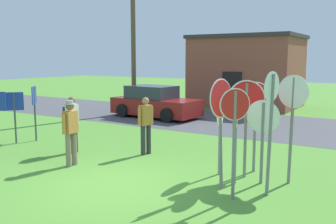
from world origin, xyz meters
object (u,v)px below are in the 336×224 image
(stop_sign_center_cluster, at_px, (236,122))
(stop_sign_tallest, at_px, (221,113))
(stop_sign_leaning_left, at_px, (234,126))
(info_panel_rightmost, at_px, (35,103))
(parked_car_on_street, at_px, (155,103))
(person_near_signs, at_px, (72,120))
(stop_sign_far_back, at_px, (292,110))
(stop_sign_nearest, at_px, (263,127))
(person_holding_notes, at_px, (71,129))
(stop_sign_low_front, at_px, (271,115))
(stop_sign_leaning_right, at_px, (246,111))
(stop_sign_rear_right, at_px, (255,111))
(info_panel_middle, at_px, (14,108))
(person_in_blue, at_px, (146,122))
(stop_sign_rear_left, at_px, (220,119))
(utility_pole, at_px, (133,27))

(stop_sign_center_cluster, xyz_separation_m, stop_sign_tallest, (-0.16, -0.44, 0.23))
(stop_sign_leaning_left, distance_m, info_panel_rightmost, 8.01)
(parked_car_on_street, bearing_deg, person_near_signs, -75.88)
(person_near_signs, bearing_deg, stop_sign_leaning_left, -10.46)
(stop_sign_leaning_left, xyz_separation_m, person_near_signs, (-5.54, 1.02, -0.52))
(stop_sign_far_back, xyz_separation_m, stop_sign_tallest, (-1.19, -1.18, -0.02))
(parked_car_on_street, bearing_deg, stop_sign_nearest, -42.33)
(stop_sign_tallest, relative_size, person_holding_notes, 1.38)
(stop_sign_nearest, bearing_deg, stop_sign_leaning_left, -97.13)
(stop_sign_low_front, xyz_separation_m, stop_sign_leaning_right, (-0.85, 0.92, -0.08))
(parked_car_on_street, bearing_deg, stop_sign_rear_right, -40.64)
(stop_sign_low_front, relative_size, stop_sign_rear_right, 1.14)
(stop_sign_center_cluster, height_order, stop_sign_tallest, stop_sign_tallest)
(stop_sign_leaning_right, height_order, info_panel_middle, stop_sign_leaning_right)
(stop_sign_tallest, relative_size, person_in_blue, 1.42)
(stop_sign_rear_left, xyz_separation_m, stop_sign_leaning_right, (0.60, 0.11, 0.25))
(stop_sign_leaning_right, xyz_separation_m, info_panel_rightmost, (-7.53, 0.05, -0.31))
(stop_sign_rear_right, height_order, person_in_blue, stop_sign_rear_right)
(info_panel_middle, bearing_deg, utility_pole, 96.52)
(utility_pole, height_order, stop_sign_leaning_left, utility_pole)
(stop_sign_rear_right, bearing_deg, stop_sign_leaning_left, -82.15)
(stop_sign_center_cluster, distance_m, person_holding_notes, 4.31)
(utility_pole, height_order, person_near_signs, utility_pole)
(utility_pole, height_order, stop_sign_rear_left, utility_pole)
(stop_sign_far_back, distance_m, stop_sign_tallest, 1.68)
(stop_sign_center_cluster, bearing_deg, person_near_signs, 178.77)
(stop_sign_rear_right, distance_m, stop_sign_leaning_right, 0.55)
(utility_pole, distance_m, stop_sign_tallest, 12.12)
(parked_car_on_street, height_order, stop_sign_leaning_left, stop_sign_leaning_left)
(stop_sign_center_cluster, height_order, stop_sign_leaning_left, stop_sign_leaning_left)
(stop_sign_far_back, bearing_deg, stop_sign_tallest, -135.27)
(stop_sign_far_back, height_order, info_panel_middle, stop_sign_far_back)
(stop_sign_rear_left, relative_size, stop_sign_leaning_right, 0.86)
(stop_sign_tallest, distance_m, person_holding_notes, 4.12)
(stop_sign_leaning_left, bearing_deg, info_panel_middle, 173.25)
(stop_sign_center_cluster, xyz_separation_m, info_panel_rightmost, (-7.51, 0.65, -0.13))
(stop_sign_leaning_right, bearing_deg, stop_sign_low_front, -47.20)
(parked_car_on_street, xyz_separation_m, stop_sign_center_cluster, (6.97, -7.18, 0.73))
(stop_sign_center_cluster, distance_m, stop_sign_leaning_right, 0.63)
(stop_sign_rear_left, height_order, stop_sign_tallest, stop_sign_tallest)
(stop_sign_rear_left, bearing_deg, stop_sign_nearest, -6.42)
(stop_sign_rear_right, height_order, stop_sign_far_back, stop_sign_far_back)
(stop_sign_nearest, height_order, person_in_blue, stop_sign_nearest)
(info_panel_rightmost, bearing_deg, stop_sign_rear_right, 3.72)
(stop_sign_rear_right, xyz_separation_m, stop_sign_leaning_right, (-0.04, -0.54, 0.07))
(stop_sign_leaning_left, xyz_separation_m, info_panel_rightmost, (-7.85, 1.56, -0.20))
(stop_sign_far_back, bearing_deg, stop_sign_nearest, -145.57)
(stop_sign_tallest, relative_size, stop_sign_nearest, 1.26)
(person_in_blue, bearing_deg, utility_pole, 129.26)
(utility_pole, xyz_separation_m, stop_sign_far_back, (9.69, -7.03, -2.69))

